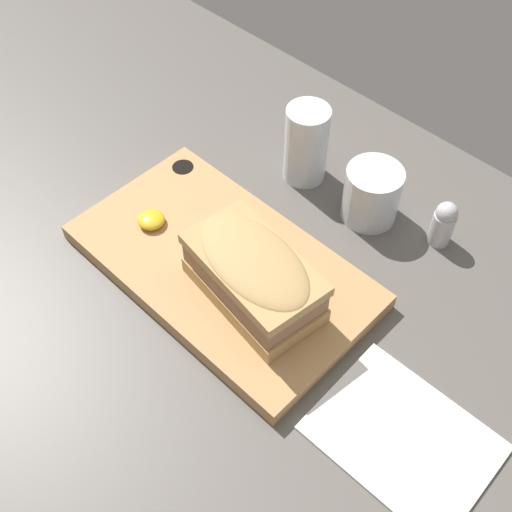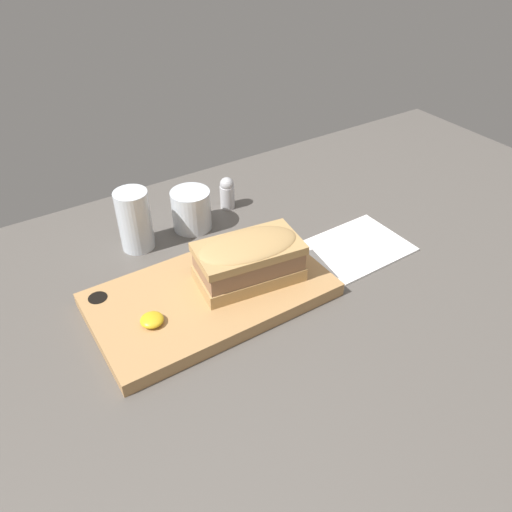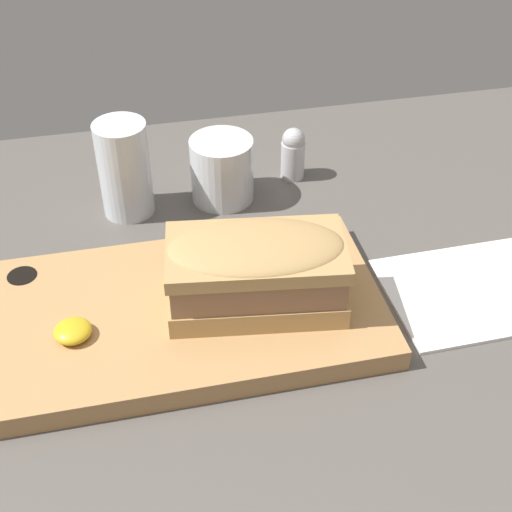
{
  "view_description": "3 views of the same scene",
  "coord_description": "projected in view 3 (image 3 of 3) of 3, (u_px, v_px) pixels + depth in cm",
  "views": [
    {
      "loc": [
        31.17,
        -28.79,
        68.92
      ],
      "look_at": [
        -1.39,
        4.75,
        10.35
      ],
      "focal_mm": 45.0,
      "sensor_mm": 36.0,
      "label": 1
    },
    {
      "loc": [
        -34.61,
        -51.76,
        58.86
      ],
      "look_at": [
        1.65,
        4.75,
        7.48
      ],
      "focal_mm": 35.0,
      "sensor_mm": 36.0,
      "label": 2
    },
    {
      "loc": [
        -11.84,
        -47.96,
        53.36
      ],
      "look_at": [
        -0.32,
        4.78,
        9.25
      ],
      "focal_mm": 50.0,
      "sensor_mm": 36.0,
      "label": 3
    }
  ],
  "objects": [
    {
      "name": "dining_table",
      "position": [
        269.0,
        349.0,
        0.71
      ],
      "size": [
        174.56,
        93.27,
        2.0
      ],
      "color": "#56514C",
      "rests_on": "ground"
    },
    {
      "name": "napkin",
      "position": [
        474.0,
        291.0,
        0.76
      ],
      "size": [
        19.01,
        14.81,
        0.4
      ],
      "rotation": [
        0.0,
        0.0,
        0.02
      ],
      "color": "white",
      "rests_on": "dining_table"
    },
    {
      "name": "mustard_dollop",
      "position": [
        73.0,
        331.0,
        0.68
      ],
      "size": [
        3.61,
        3.61,
        1.44
      ],
      "color": "gold",
      "rests_on": "serving_board"
    },
    {
      "name": "sandwich",
      "position": [
        256.0,
        269.0,
        0.69
      ],
      "size": [
        18.36,
        11.63,
        8.01
      ],
      "rotation": [
        0.0,
        0.0,
        -0.14
      ],
      "color": "tan",
      "rests_on": "serving_board"
    },
    {
      "name": "water_glass",
      "position": [
        125.0,
        175.0,
        0.85
      ],
      "size": [
        6.24,
        6.24,
        11.9
      ],
      "color": "silver",
      "rests_on": "dining_table"
    },
    {
      "name": "wine_glass",
      "position": [
        219.0,
        173.0,
        0.88
      ],
      "size": [
        7.8,
        7.8,
        8.13
      ],
      "color": "silver",
      "rests_on": "dining_table"
    },
    {
      "name": "salt_shaker",
      "position": [
        293.0,
        153.0,
        0.92
      ],
      "size": [
        3.09,
        3.09,
        7.02
      ],
      "color": "silver",
      "rests_on": "dining_table"
    },
    {
      "name": "serving_board",
      "position": [
        187.0,
        312.0,
        0.72
      ],
      "size": [
        39.05,
        22.12,
        2.46
      ],
      "color": "tan",
      "rests_on": "dining_table"
    }
  ]
}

